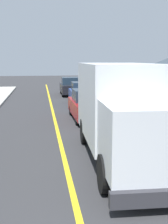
% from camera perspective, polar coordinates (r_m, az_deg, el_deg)
% --- Properties ---
extents(centre_line_yellow, '(0.16, 56.00, 0.01)m').
position_cam_1_polar(centre_line_yellow, '(12.68, -4.67, -5.29)').
color(centre_line_yellow, gold).
rests_on(centre_line_yellow, ground).
extents(box_truck, '(2.64, 7.26, 3.20)m').
position_cam_1_polar(box_truck, '(10.02, 7.44, 0.87)').
color(box_truck, silver).
rests_on(box_truck, ground).
extents(parked_car_near, '(1.86, 4.43, 1.67)m').
position_cam_1_polar(parked_car_near, '(16.79, 0.78, 1.28)').
color(parked_car_near, maroon).
rests_on(parked_car_near, ground).
extents(parked_car_mid, '(1.85, 4.42, 1.67)m').
position_cam_1_polar(parked_car_mid, '(22.30, -0.21, 3.46)').
color(parked_car_mid, '#2D4793').
rests_on(parked_car_mid, ground).
extents(parked_car_far, '(1.85, 4.42, 1.67)m').
position_cam_1_polar(parked_car_far, '(28.35, -2.60, 4.86)').
color(parked_car_far, black).
rests_on(parked_car_far, ground).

